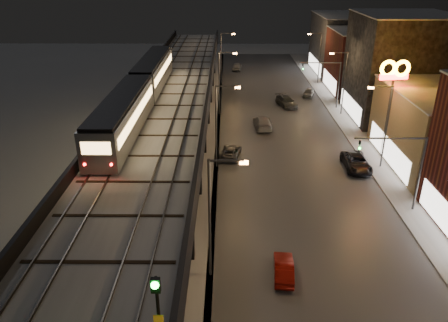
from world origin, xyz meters
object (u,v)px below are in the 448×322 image
object	(u,v)px
car_near_white	(284,269)
car_onc_white	(286,102)
rail_signal	(157,299)
car_onc_dark	(356,163)
car_onc_red	(308,93)
car_mid_silver	(230,152)
car_mid_dark	(262,123)
car_far_white	(237,66)
subway_train	(140,89)

from	to	relation	value
car_near_white	car_onc_white	distance (m)	40.12
rail_signal	car_onc_dark	bearing A→B (deg)	61.38
car_onc_red	car_onc_white	bearing A→B (deg)	-110.32
rail_signal	car_mid_silver	xyz separation A→B (m)	(2.93, 32.92, -8.36)
car_mid_silver	car_onc_dark	world-z (taller)	car_onc_dark
car_mid_dark	car_onc_red	distance (m)	17.39
car_far_white	car_onc_dark	bearing A→B (deg)	110.62
car_onc_dark	car_onc_white	xyz separation A→B (m)	(-4.71, 22.20, -0.01)
car_near_white	car_mid_silver	size ratio (longest dim) A/B	0.87
subway_train	car_onc_red	bearing A→B (deg)	49.48
car_onc_red	car_far_white	bearing A→B (deg)	137.99
car_onc_dark	car_onc_white	distance (m)	22.69
rail_signal	car_near_white	xyz separation A→B (m)	(6.53, 12.29, -8.34)
rail_signal	car_near_white	distance (m)	16.22
subway_train	car_onc_red	size ratio (longest dim) A/B	8.80
car_mid_dark	car_onc_dark	world-z (taller)	car_mid_dark
rail_signal	car_onc_dark	world-z (taller)	rail_signal
car_onc_white	car_onc_red	size ratio (longest dim) A/B	1.36
car_far_white	car_onc_dark	distance (m)	48.74
car_mid_dark	car_far_white	world-z (taller)	car_mid_dark
car_mid_silver	car_onc_white	world-z (taller)	car_onc_white
car_mid_silver	car_onc_red	distance (m)	27.86
car_mid_dark	car_near_white	bearing A→B (deg)	85.49
car_onc_dark	car_far_white	bearing A→B (deg)	105.09
car_mid_silver	subway_train	bearing A→B (deg)	19.28
car_far_white	car_onc_dark	size ratio (longest dim) A/B	0.82
car_onc_white	car_onc_red	xyz separation A→B (m)	(4.32, 5.48, -0.10)
car_onc_white	car_onc_red	distance (m)	6.97
car_mid_dark	rail_signal	bearing A→B (deg)	77.17
car_mid_silver	car_onc_white	distance (m)	21.04
car_near_white	rail_signal	bearing A→B (deg)	66.54
car_near_white	car_mid_dark	distance (m)	30.21
car_onc_red	car_near_white	bearing A→B (deg)	-83.79
car_far_white	rail_signal	bearing A→B (deg)	93.29
subway_train	car_onc_dark	world-z (taller)	subway_train
subway_train	car_onc_dark	distance (m)	23.97
subway_train	car_onc_red	world-z (taller)	subway_train
car_onc_white	car_mid_silver	bearing A→B (deg)	-129.90
rail_signal	car_near_white	world-z (taller)	rail_signal
car_near_white	car_far_white	world-z (taller)	car_far_white
car_near_white	car_onc_white	xyz separation A→B (m)	(5.07, 39.80, 0.12)
car_onc_dark	rail_signal	bearing A→B (deg)	-117.49
car_onc_red	rail_signal	bearing A→B (deg)	-87.54
subway_train	car_far_white	xyz separation A→B (m)	(10.95, 45.74, -7.51)
car_near_white	car_onc_dark	size ratio (longest dim) A/B	0.70
subway_train	car_onc_red	distance (m)	35.18
subway_train	car_far_white	size ratio (longest dim) A/B	7.51
rail_signal	car_mid_dark	world-z (taller)	rail_signal
subway_train	car_mid_silver	distance (m)	12.15
rail_signal	car_onc_red	world-z (taller)	rail_signal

